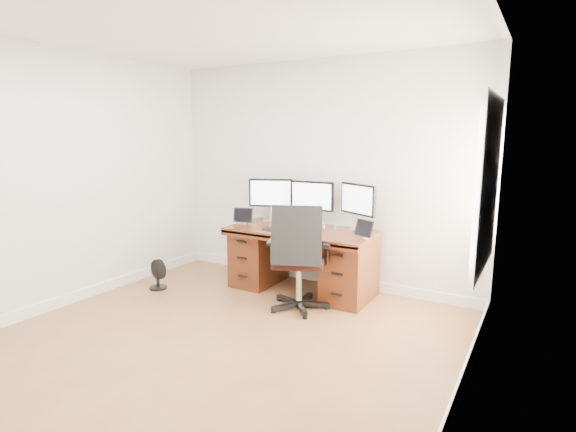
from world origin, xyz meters
The scene contains 21 objects.
ground centered at (0.00, 0.00, 0.00)m, with size 4.50×4.50×0.00m, color #905F37.
back_wall centered at (0.00, 2.25, 1.35)m, with size 4.00×0.10×2.70m, color silver.
right_wall centered at (2.00, 0.11, 1.35)m, with size 0.10×4.50×2.70m.
desk centered at (0.00, 1.83, 0.40)m, with size 1.70×0.80×0.75m.
office_chair centered at (0.25, 1.29, 0.38)m, with size 0.79×0.79×1.14m.
floor_fan centered at (-1.53, 1.02, 0.17)m, with size 0.25×0.21×0.36m.
monitor_left centered at (-0.58, 2.07, 1.09)m, with size 0.52×0.24×0.53m.
monitor_center centered at (0.00, 2.07, 1.09)m, with size 0.55×0.15×0.53m.
monitor_right centered at (0.58, 2.07, 1.09)m, with size 0.50×0.29×0.53m.
tablet_left centered at (-0.79, 1.75, 0.84)m, with size 0.25×0.14×0.19m.
tablet_right centered at (0.78, 1.75, 0.84)m, with size 0.25×0.16×0.19m.
keyboard centered at (-0.04, 1.63, 0.76)m, with size 0.25×0.11×0.01m, color white.
trackpad centered at (0.23, 1.64, 0.76)m, with size 0.13×0.13×0.01m, color #B8BBC0.
drawing_tablet centered at (-0.24, 1.60, 0.76)m, with size 0.25×0.16×0.01m, color black.
phone centered at (0.02, 1.74, 0.76)m, with size 0.13×0.06×0.01m, color black.
figurine_brown centered at (-0.38, 1.95, 0.79)m, with size 0.03×0.03×0.07m.
figurine_orange centered at (-0.25, 1.95, 0.79)m, with size 0.03×0.03×0.07m.
figurine_yellow centered at (-0.10, 1.95, 0.79)m, with size 0.03×0.03×0.07m.
figurine_blue centered at (0.13, 1.95, 0.79)m, with size 0.03×0.03×0.07m.
figurine_pink centered at (0.22, 1.95, 0.79)m, with size 0.03×0.03×0.07m.
figurine_purple centered at (0.36, 1.95, 0.79)m, with size 0.03×0.03×0.07m.
Camera 1 is at (2.40, -2.65, 1.81)m, focal length 28.00 mm.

